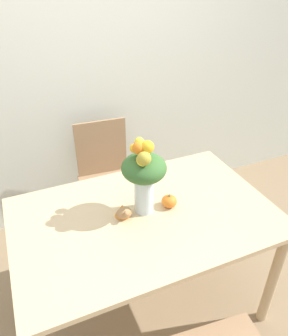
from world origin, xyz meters
TOP-DOWN VIEW (x-y plane):
  - ground_plane at (0.00, 0.00)m, footprint 12.00×12.00m
  - wall_back at (0.00, 1.15)m, footprint 8.00×0.06m
  - dining_table at (0.00, 0.00)m, footprint 1.39×0.90m
  - flower_vase at (0.01, 0.03)m, footprint 0.23×0.23m
  - pumpkin at (0.15, 0.01)m, footprint 0.09×0.09m
  - turkey_figurine at (-0.11, 0.03)m, footprint 0.09×0.12m
  - dining_chair_near_window at (0.04, 0.83)m, footprint 0.45×0.45m

SIDE VIEW (x-z plane):
  - ground_plane at x=0.00m, z-range 0.00..0.00m
  - dining_chair_near_window at x=0.04m, z-range 0.02..0.92m
  - dining_table at x=0.00m, z-range 0.28..1.05m
  - pumpkin at x=0.15m, z-range 0.76..0.84m
  - turkey_figurine at x=-0.11m, z-range 0.76..0.83m
  - flower_vase at x=0.01m, z-range 0.78..1.22m
  - wall_back at x=0.00m, z-range 0.00..2.70m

